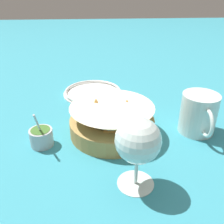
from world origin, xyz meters
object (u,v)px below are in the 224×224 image
(side_plate, at_px, (93,92))
(sauce_cup, at_px, (41,136))
(food_basket, at_px, (112,121))
(beer_mug, at_px, (198,115))
(wine_glass, at_px, (138,143))

(side_plate, bearing_deg, sauce_cup, -22.69)
(food_basket, height_order, sauce_cup, sauce_cup)
(sauce_cup, height_order, side_plate, sauce_cup)
(beer_mug, bearing_deg, wine_glass, -46.28)
(sauce_cup, xyz_separation_m, wine_glass, (0.15, 0.21, 0.08))
(food_basket, xyz_separation_m, sauce_cup, (0.04, -0.18, -0.01))
(food_basket, xyz_separation_m, wine_glass, (0.19, 0.03, 0.07))
(wine_glass, bearing_deg, side_plate, -169.03)
(wine_glass, distance_m, beer_mug, 0.27)
(food_basket, distance_m, beer_mug, 0.23)
(food_basket, xyz_separation_m, side_plate, (-0.26, -0.05, -0.03))
(wine_glass, height_order, side_plate, wine_glass)
(wine_glass, xyz_separation_m, side_plate, (-0.44, -0.09, -0.09))
(sauce_cup, distance_m, beer_mug, 0.40)
(beer_mug, relative_size, side_plate, 0.66)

